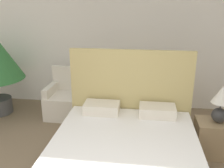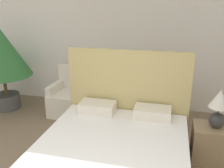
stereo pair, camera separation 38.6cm
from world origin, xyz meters
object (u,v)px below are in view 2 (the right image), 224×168
(armchair_near_window_left, at_px, (71,100))
(armchair_near_window_right, at_px, (131,106))
(potted_palm, at_px, (0,54))
(table_lamp, at_px, (219,106))
(nightstand, at_px, (214,144))
(bed, at_px, (110,166))

(armchair_near_window_left, height_order, armchair_near_window_right, same)
(armchair_near_window_right, xyz_separation_m, potted_palm, (-2.40, -0.05, 0.80))
(armchair_near_window_right, distance_m, table_lamp, 1.60)
(potted_palm, bearing_deg, nightstand, -13.09)
(armchair_near_window_right, bearing_deg, table_lamp, -31.86)
(armchair_near_window_right, height_order, table_lamp, table_lamp)
(bed, bearing_deg, armchair_near_window_left, 124.28)
(potted_palm, bearing_deg, armchair_near_window_left, 2.32)
(bed, bearing_deg, nightstand, 34.86)
(armchair_near_window_right, height_order, potted_palm, potted_palm)
(armchair_near_window_left, bearing_deg, table_lamp, -19.05)
(nightstand, bearing_deg, armchair_near_window_right, 143.91)
(bed, xyz_separation_m, table_lamp, (1.16, 0.81, 0.47))
(nightstand, relative_size, table_lamp, 1.08)
(bed, xyz_separation_m, armchair_near_window_right, (-0.06, 1.71, -0.03))
(armchair_near_window_left, xyz_separation_m, armchair_near_window_right, (1.10, -0.00, 0.00))
(nightstand, bearing_deg, armchair_near_window_left, 158.98)
(armchair_near_window_left, xyz_separation_m, table_lamp, (2.33, -0.90, 0.50))
(potted_palm, relative_size, table_lamp, 3.22)
(armchair_near_window_right, bearing_deg, potted_palm, -174.44)
(armchair_near_window_left, relative_size, potted_palm, 0.54)
(nightstand, bearing_deg, bed, -145.14)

